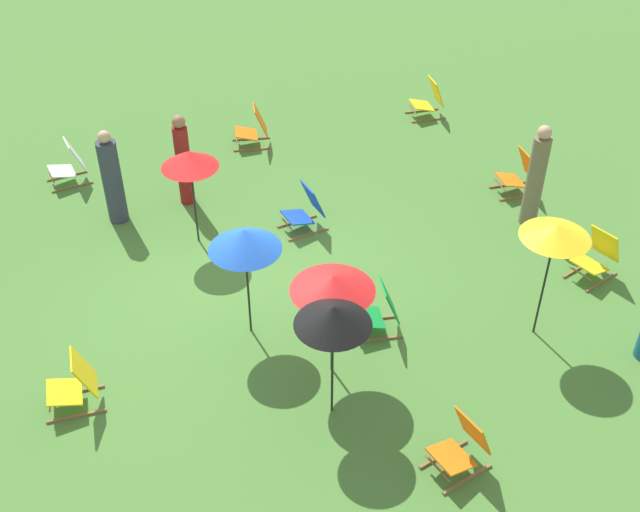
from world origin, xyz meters
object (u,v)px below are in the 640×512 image
Objects in this scene: deckchair_8 at (75,384)px; person_2 at (112,180)px; umbrella_0 at (333,283)px; person_0 at (183,161)px; deckchair_2 at (597,256)px; deckchair_10 at (429,100)px; deckchair_5 at (462,446)px; umbrella_2 at (556,231)px; umbrella_4 at (333,316)px; deckchair_9 at (69,165)px; deckchair_6 at (519,174)px; umbrella_3 at (244,240)px; deckchair_3 at (254,128)px; umbrella_1 at (189,159)px; deckchair_7 at (379,311)px; deckchair_1 at (305,210)px; person_1 at (536,178)px.

deckchair_8 is 4.30m from person_2.
person_0 is at bearing -168.51° from umbrella_0.
deckchair_2 is 1.04× the size of deckchair_10.
deckchair_10 is (-8.37, 3.67, 0.00)m from deckchair_5.
deckchair_5 is 3.12m from umbrella_2.
umbrella_4 is at bearing 72.04° from deckchair_8.
deckchair_9 is at bearing 179.06° from deckchair_8.
umbrella_3 is (1.96, -5.62, 1.28)m from deckchair_6.
deckchair_3 is 0.49× the size of umbrella_1.
deckchair_7 and deckchair_9 have the same top height.
umbrella_1 is at bearing -58.37° from deckchair_10.
deckchair_1 is 4.95m from deckchair_8.
umbrella_2 is (3.38, -1.74, 1.43)m from deckchair_6.
deckchair_6 is 8.51m from deckchair_8.
person_0 is at bearing 154.82° from deckchair_8.
deckchair_1 is at bearing -46.09° from deckchair_10.
deckchair_8 is 3.56m from umbrella_4.
person_1 is (1.14, 3.70, 0.53)m from deckchair_1.
deckchair_6 is at bearing 62.96° from deckchair_3.
deckchair_2 is 3.72m from deckchair_7.
deckchair_8 is 0.48× the size of person_2.
deckchair_2 is at bearing -119.37° from person_1.
deckchair_5 is 7.11m from person_0.
umbrella_1 is 5.63m from umbrella_2.
umbrella_1 is at bearing -163.38° from umbrella_0.
deckchair_2 is 2.55m from deckchair_6.
deckchair_3 is at bearing -50.83° from person_2.
deckchair_9 is at bearing -107.54° from deckchair_6.
person_2 reaches higher than person_0.
umbrella_0 is (0.53, 3.34, 1.17)m from deckchair_8.
deckchair_6 is 5.81m from umbrella_0.
umbrella_0 reaches higher than deckchair_8.
umbrella_0 is at bearing -52.59° from deckchair_6.
deckchair_1 is 3.30m from person_2.
umbrella_3 reaches higher than umbrella_0.
deckchair_1 and deckchair_8 have the same top height.
umbrella_0 is at bearing -145.62° from person_2.
deckchair_3 is (-5.85, -3.91, 0.00)m from deckchair_2.
deckchair_2 is 7.06m from person_0.
umbrella_1 is at bearing -90.08° from deckchair_6.
deckchair_7 is 0.48× the size of person_2.
person_0 reaches higher than deckchair_10.
umbrella_1 is 0.92× the size of person_1.
umbrella_2 is 7.30m from person_2.
person_2 is (-4.13, 1.11, 0.44)m from deckchair_8.
umbrella_4 is at bearing 10.70° from umbrella_1.
deckchair_3 is 8.43m from deckchair_5.
umbrella_2 is 6.56m from person_0.
umbrella_4 reaches higher than deckchair_6.
deckchair_7 is at bearing -48.27° from person_0.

